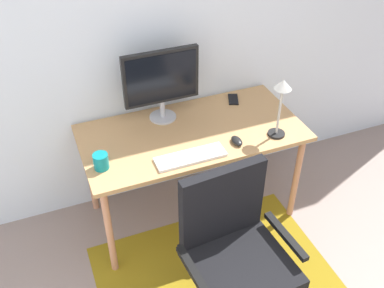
{
  "coord_description": "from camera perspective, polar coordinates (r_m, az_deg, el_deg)",
  "views": [
    {
      "loc": [
        -0.54,
        -0.4,
        2.42
      ],
      "look_at": [
        0.23,
        1.52,
        0.83
      ],
      "focal_mm": 41.72,
      "sensor_mm": 36.0,
      "label": 1
    }
  ],
  "objects": [
    {
      "name": "desk_lamp",
      "position": [
        2.75,
        11.37,
        5.94
      ],
      "size": [
        0.11,
        0.11,
        0.4
      ],
      "color": "black",
      "rests_on": "desk"
    },
    {
      "name": "desk",
      "position": [
        2.93,
        0.01,
        0.57
      ],
      "size": [
        1.44,
        0.71,
        0.73
      ],
      "color": "tan",
      "rests_on": "ground"
    },
    {
      "name": "coffee_cup",
      "position": [
        2.62,
        -11.57,
        -2.18
      ],
      "size": [
        0.09,
        0.09,
        0.1
      ],
      "primitive_type": "cylinder",
      "color": "#0D797F",
      "rests_on": "desk"
    },
    {
      "name": "monitor",
      "position": [
        2.86,
        -3.96,
        8.18
      ],
      "size": [
        0.5,
        0.18,
        0.49
      ],
      "color": "#B2B2B7",
      "rests_on": "desk"
    },
    {
      "name": "cell_phone",
      "position": [
        3.21,
        5.29,
        5.71
      ],
      "size": [
        0.12,
        0.16,
        0.01
      ],
      "primitive_type": "cube",
      "rotation": [
        0.0,
        0.0,
        -0.39
      ],
      "color": "black",
      "rests_on": "desk"
    },
    {
      "name": "computer_mouse",
      "position": [
        2.78,
        5.74,
        0.41
      ],
      "size": [
        0.06,
        0.1,
        0.03
      ],
      "primitive_type": "ellipsoid",
      "color": "black",
      "rests_on": "desk"
    },
    {
      "name": "keyboard",
      "position": [
        2.66,
        -0.19,
        -1.66
      ],
      "size": [
        0.43,
        0.13,
        0.02
      ],
      "primitive_type": "cube",
      "color": "white",
      "rests_on": "desk"
    },
    {
      "name": "wall_back",
      "position": [
        2.88,
        -9.54,
        14.14
      ],
      "size": [
        6.0,
        0.1,
        2.6
      ],
      "primitive_type": "cube",
      "color": "silver",
      "rests_on": "ground"
    },
    {
      "name": "office_chair",
      "position": [
        2.53,
        5.42,
        -14.75
      ],
      "size": [
        0.62,
        0.55,
        0.96
      ],
      "rotation": [
        0.0,
        0.0,
        0.08
      ],
      "color": "slate",
      "rests_on": "ground"
    }
  ]
}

